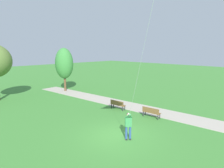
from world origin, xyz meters
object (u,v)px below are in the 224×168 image
(person_kite_flyer, at_px, (128,124))
(tree_lakeside_near, at_px, (64,64))
(park_bench_near_walkway, at_px, (151,112))
(park_bench_far_walkway, at_px, (118,104))

(person_kite_flyer, distance_m, tree_lakeside_near, 16.32)
(person_kite_flyer, height_order, tree_lakeside_near, tree_lakeside_near)
(person_kite_flyer, relative_size, park_bench_near_walkway, 1.19)
(tree_lakeside_near, bearing_deg, park_bench_near_walkway, -92.70)
(park_bench_near_walkway, height_order, tree_lakeside_near, tree_lakeside_near)
(person_kite_flyer, bearing_deg, park_bench_far_walkway, 49.16)
(person_kite_flyer, bearing_deg, park_bench_near_walkway, 14.89)
(park_bench_far_walkway, bearing_deg, park_bench_near_walkway, -84.71)
(person_kite_flyer, height_order, park_bench_far_walkway, person_kite_flyer)
(park_bench_near_walkway, bearing_deg, tree_lakeside_near, 87.30)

